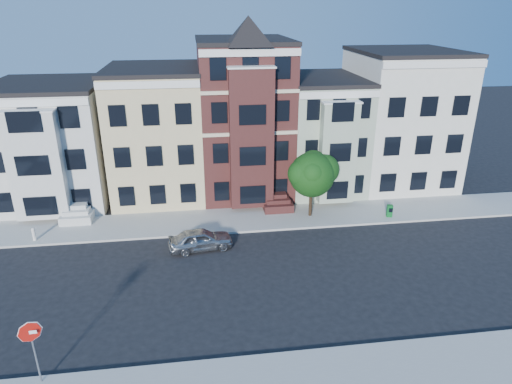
{
  "coord_description": "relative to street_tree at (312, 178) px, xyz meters",
  "views": [
    {
      "loc": [
        -4.03,
        -21.95,
        14.71
      ],
      "look_at": [
        -0.55,
        3.22,
        4.2
      ],
      "focal_mm": 32.0,
      "sensor_mm": 36.0,
      "label": 1
    }
  ],
  "objects": [
    {
      "name": "newspaper_box",
      "position": [
        5.76,
        -0.97,
        -2.56
      ],
      "size": [
        0.46,
        0.43,
        0.89
      ],
      "primitive_type": "cube",
      "rotation": [
        0.0,
        0.0,
        -0.21
      ],
      "color": "#0B5E21",
      "rests_on": "far_sidewalk"
    },
    {
      "name": "house_yellow",
      "position": [
        -11.15,
        6.62,
        1.85
      ],
      "size": [
        7.0,
        9.0,
        10.0
      ],
      "primitive_type": "cube",
      "color": "#CCB886",
      "rests_on": "ground"
    },
    {
      "name": "house_white",
      "position": [
        -19.15,
        6.62,
        1.35
      ],
      "size": [
        8.0,
        9.0,
        9.0
      ],
      "primitive_type": "cube",
      "color": "beige",
      "rests_on": "ground"
    },
    {
      "name": "fire_hydrant",
      "position": [
        -19.1,
        -1.24,
        -2.65
      ],
      "size": [
        0.28,
        0.28,
        0.71
      ],
      "primitive_type": "cylinder",
      "rotation": [
        0.0,
        0.0,
        -0.14
      ],
      "color": "silver",
      "rests_on": "far_sidewalk"
    },
    {
      "name": "house_brown",
      "position": [
        -4.15,
        6.62,
        2.85
      ],
      "size": [
        7.0,
        9.0,
        12.0
      ],
      "primitive_type": "cube",
      "color": "#3E1A18",
      "rests_on": "ground"
    },
    {
      "name": "house_green",
      "position": [
        2.35,
        6.62,
        1.35
      ],
      "size": [
        6.0,
        9.0,
        9.0
      ],
      "primitive_type": "cube",
      "color": "#9AA890",
      "rests_on": "ground"
    },
    {
      "name": "parked_car",
      "position": [
        -8.17,
        -3.68,
        -2.45
      ],
      "size": [
        4.28,
        2.21,
        1.39
      ],
      "primitive_type": "imported",
      "rotation": [
        0.0,
        0.0,
        1.72
      ],
      "color": "#989A9E",
      "rests_on": "ground"
    },
    {
      "name": "street_tree",
      "position": [
        0.0,
        0.0,
        0.0
      ],
      "size": [
        6.7,
        6.7,
        6.0
      ],
      "primitive_type": null,
      "rotation": [
        0.0,
        0.0,
        0.38
      ],
      "color": "#184713",
      "rests_on": "far_sidewalk"
    },
    {
      "name": "ground",
      "position": [
        -4.15,
        -7.88,
        -3.15
      ],
      "size": [
        120.0,
        120.0,
        0.0
      ],
      "primitive_type": "plane",
      "color": "black"
    },
    {
      "name": "stop_sign",
      "position": [
        -15.05,
        -14.21,
        -1.29
      ],
      "size": [
        0.95,
        0.2,
        3.42
      ],
      "primitive_type": null,
      "rotation": [
        0.0,
        0.0,
        0.07
      ],
      "color": "red",
      "rests_on": "near_sidewalk"
    },
    {
      "name": "house_cream",
      "position": [
        9.35,
        6.62,
        2.35
      ],
      "size": [
        8.0,
        9.0,
        11.0
      ],
      "primitive_type": "cube",
      "color": "silver",
      "rests_on": "ground"
    },
    {
      "name": "far_sidewalk",
      "position": [
        -4.15,
        0.12,
        -3.08
      ],
      "size": [
        60.0,
        4.0,
        0.15
      ],
      "primitive_type": "cube",
      "color": "#9E9B93",
      "rests_on": "ground"
    }
  ]
}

